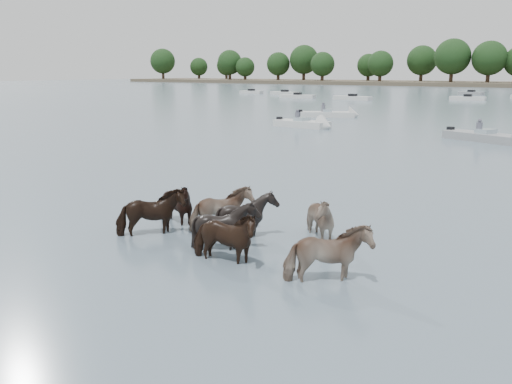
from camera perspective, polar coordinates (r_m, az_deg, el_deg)
The scene contains 7 objects.
ground at distance 11.88m, azimuth 2.92°, elevation -7.71°, with size 400.00×400.00×0.00m, color slate.
shoreline at distance 176.65m, azimuth 9.09°, elevation 11.34°, with size 160.00×30.00×1.00m, color #4C4233.
pony_herd at distance 13.13m, azimuth -2.60°, elevation -3.49°, with size 7.25×4.18×1.46m.
motorboat_a at distance 40.43m, azimuth 5.67°, elevation 7.06°, with size 4.90×2.04×1.92m.
motorboat_b at distance 34.86m, azimuth 24.01°, elevation 5.14°, with size 5.64×3.54×1.92m.
motorboat_f at distance 50.01m, azimuth 8.36°, elevation 8.06°, with size 5.38×3.90×1.92m.
treeline at distance 174.26m, azimuth 9.54°, elevation 13.34°, with size 149.69×21.22×12.56m.
Camera 1 is at (5.78, -9.53, 4.14)m, focal length 38.06 mm.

